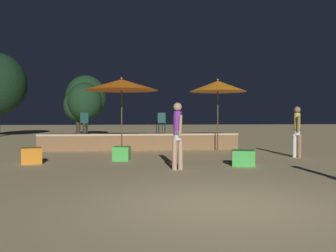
# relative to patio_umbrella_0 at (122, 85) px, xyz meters

# --- Properties ---
(ground_plane) EXTENTS (120.00, 120.00, 0.00)m
(ground_plane) POSITION_rel_patio_umbrella_0_xyz_m (1.62, -9.34, -2.69)
(ground_plane) COLOR tan
(wooden_deck) EXTENTS (8.48, 2.87, 0.69)m
(wooden_deck) POSITION_rel_patio_umbrella_0_xyz_m (0.77, 2.03, -2.38)
(wooden_deck) COLOR olive
(wooden_deck) RESTS_ON ground
(patio_umbrella_0) EXTENTS (2.94, 2.94, 2.99)m
(patio_umbrella_0) POSITION_rel_patio_umbrella_0_xyz_m (0.00, 0.00, 0.00)
(patio_umbrella_0) COLOR brown
(patio_umbrella_0) RESTS_ON ground
(patio_umbrella_1) EXTENTS (2.41, 2.41, 3.00)m
(patio_umbrella_1) POSITION_rel_patio_umbrella_0_xyz_m (3.99, 0.18, -0.00)
(patio_umbrella_1) COLOR brown
(patio_umbrella_1) RESTS_ON ground
(cube_seat_0) EXTENTS (0.61, 0.61, 0.45)m
(cube_seat_0) POSITION_rel_patio_umbrella_0_xyz_m (0.01, -2.98, -2.46)
(cube_seat_0) COLOR #4CC651
(cube_seat_0) RESTS_ON ground
(cube_seat_1) EXTENTS (0.78, 0.78, 0.44)m
(cube_seat_1) POSITION_rel_patio_umbrella_0_xyz_m (3.51, -4.64, -2.47)
(cube_seat_1) COLOR #4CC651
(cube_seat_1) RESTS_ON ground
(cube_seat_2) EXTENTS (0.72, 0.72, 0.48)m
(cube_seat_2) POSITION_rel_patio_umbrella_0_xyz_m (-2.70, -3.45, -2.45)
(cube_seat_2) COLOR orange
(cube_seat_2) RESTS_ON ground
(person_1) EXTENTS (0.30, 0.53, 1.76)m
(person_1) POSITION_rel_patio_umbrella_0_xyz_m (6.05, -2.78, -1.72)
(person_1) COLOR #997051
(person_1) RESTS_ON ground
(person_2) EXTENTS (0.30, 0.49, 1.79)m
(person_2) POSITION_rel_patio_umbrella_0_xyz_m (1.50, -5.28, -1.70)
(person_2) COLOR tan
(person_2) RESTS_ON ground
(bistro_chair_0) EXTENTS (0.44, 0.44, 0.90)m
(bistro_chair_0) POSITION_rel_patio_umbrella_0_xyz_m (-1.67, 1.68, -1.45)
(bistro_chair_0) COLOR #1E4C47
(bistro_chair_0) RESTS_ON wooden_deck
(bistro_chair_1) EXTENTS (0.40, 0.40, 0.90)m
(bistro_chair_1) POSITION_rel_patio_umbrella_0_xyz_m (1.82, 2.04, -1.45)
(bistro_chair_1) COLOR #1E4C47
(bistro_chair_1) RESTS_ON wooden_deck
(bistro_chair_2) EXTENTS (0.47, 0.47, 0.90)m
(bistro_chair_2) POSITION_rel_patio_umbrella_0_xyz_m (1.94, 2.83, -1.45)
(bistro_chair_2) COLOR #2D3338
(bistro_chair_2) RESTS_ON wooden_deck
(frisbee_disc) EXTENTS (0.27, 0.27, 0.03)m
(frisbee_disc) POSITION_rel_patio_umbrella_0_xyz_m (1.60, -4.37, -2.67)
(frisbee_disc) COLOR #E54C99
(frisbee_disc) RESTS_ON ground
(background_tree_1) EXTENTS (2.92, 2.92, 4.42)m
(background_tree_1) POSITION_rel_patio_umbrella_0_xyz_m (-2.65, 12.63, 0.11)
(background_tree_1) COLOR #3D2B1C
(background_tree_1) RESTS_ON ground
(background_tree_2) EXTENTS (2.32, 2.32, 3.74)m
(background_tree_2) POSITION_rel_patio_umbrella_0_xyz_m (-2.55, 10.83, -0.24)
(background_tree_2) COLOR #3D2B1C
(background_tree_2) RESTS_ON ground
(background_tree_3) EXTENTS (1.97, 1.97, 3.28)m
(background_tree_3) POSITION_rel_patio_umbrella_0_xyz_m (-3.06, 11.36, -0.51)
(background_tree_3) COLOR #3D2B1C
(background_tree_3) RESTS_ON ground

